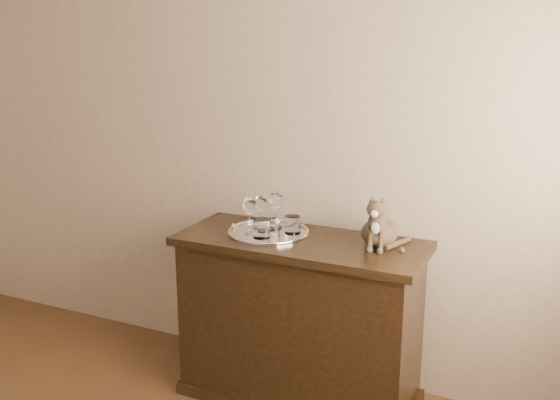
% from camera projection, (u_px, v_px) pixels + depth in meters
% --- Properties ---
extents(wall_back, '(4.00, 0.10, 2.70)m').
position_uv_depth(wall_back, '(222.00, 120.00, 3.37)').
color(wall_back, tan).
rests_on(wall_back, ground).
extents(sideboard, '(1.20, 0.50, 0.85)m').
position_uv_depth(sideboard, '(300.00, 321.00, 3.09)').
color(sideboard, black).
rests_on(sideboard, ground).
extents(tray, '(0.40, 0.40, 0.01)m').
position_uv_depth(tray, '(268.00, 233.00, 3.06)').
color(tray, silver).
rests_on(tray, sideboard).
extents(wine_glass_b, '(0.07, 0.07, 0.19)m').
position_uv_depth(wine_glass_b, '(276.00, 210.00, 3.11)').
color(wine_glass_b, silver).
rests_on(wine_glass_b, tray).
extents(wine_glass_c, '(0.07, 0.07, 0.18)m').
position_uv_depth(wine_glass_c, '(250.00, 215.00, 3.03)').
color(wine_glass_c, silver).
rests_on(wine_glass_c, tray).
extents(wine_glass_d, '(0.07, 0.07, 0.17)m').
position_uv_depth(wine_glass_d, '(261.00, 212.00, 3.09)').
color(wine_glass_d, white).
rests_on(wine_glass_d, tray).
extents(tumbler_a, '(0.07, 0.07, 0.08)m').
position_uv_depth(tumbler_a, '(273.00, 227.00, 3.00)').
color(tumbler_a, white).
rests_on(tumbler_a, tray).
extents(tumbler_b, '(0.08, 0.08, 0.09)m').
position_uv_depth(tumbler_b, '(262.00, 229.00, 2.97)').
color(tumbler_b, silver).
rests_on(tumbler_b, tray).
extents(tumbler_c, '(0.08, 0.08, 0.09)m').
position_uv_depth(tumbler_c, '(292.00, 225.00, 3.03)').
color(tumbler_c, silver).
rests_on(tumbler_c, tray).
extents(cat, '(0.27, 0.26, 0.26)m').
position_uv_depth(cat, '(380.00, 219.00, 2.85)').
color(cat, '#47362A').
rests_on(cat, sideboard).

